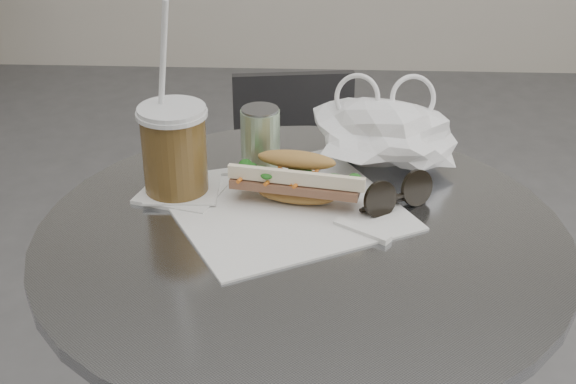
{
  "coord_description": "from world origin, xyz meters",
  "views": [
    {
      "loc": [
        0.03,
        -0.78,
        1.32
      ],
      "look_at": [
        -0.02,
        0.23,
        0.79
      ],
      "focal_mm": 50.0,
      "sensor_mm": 36.0,
      "label": 1
    }
  ],
  "objects_px": {
    "sunglasses": "(397,196)",
    "drink_can": "(260,143)",
    "chair_far": "(298,242)",
    "cafe_table": "(300,381)",
    "iced_coffee": "(174,150)",
    "banh_mi": "(296,179)"
  },
  "relations": [
    {
      "from": "cafe_table",
      "to": "chair_far",
      "type": "relative_size",
      "value": 1.1
    },
    {
      "from": "banh_mi",
      "to": "cafe_table",
      "type": "bearing_deg",
      "value": -71.85
    },
    {
      "from": "chair_far",
      "to": "banh_mi",
      "type": "xyz_separation_m",
      "value": [
        0.01,
        -0.58,
        0.47
      ]
    },
    {
      "from": "banh_mi",
      "to": "drink_can",
      "type": "height_order",
      "value": "drink_can"
    },
    {
      "from": "sunglasses",
      "to": "chair_far",
      "type": "bearing_deg",
      "value": 71.2
    },
    {
      "from": "sunglasses",
      "to": "drink_can",
      "type": "relative_size",
      "value": 0.98
    },
    {
      "from": "sunglasses",
      "to": "drink_can",
      "type": "xyz_separation_m",
      "value": [
        -0.21,
        0.1,
        0.04
      ]
    },
    {
      "from": "cafe_table",
      "to": "drink_can",
      "type": "bearing_deg",
      "value": 112.67
    },
    {
      "from": "drink_can",
      "to": "cafe_table",
      "type": "bearing_deg",
      "value": -67.33
    },
    {
      "from": "drink_can",
      "to": "sunglasses",
      "type": "bearing_deg",
      "value": -24.62
    },
    {
      "from": "iced_coffee",
      "to": "drink_can",
      "type": "bearing_deg",
      "value": 27.07
    },
    {
      "from": "chair_far",
      "to": "sunglasses",
      "type": "height_order",
      "value": "sunglasses"
    },
    {
      "from": "banh_mi",
      "to": "drink_can",
      "type": "relative_size",
      "value": 2.12
    },
    {
      "from": "cafe_table",
      "to": "banh_mi",
      "type": "xyz_separation_m",
      "value": [
        -0.01,
        0.09,
        0.32
      ]
    },
    {
      "from": "cafe_table",
      "to": "chair_far",
      "type": "height_order",
      "value": "cafe_table"
    },
    {
      "from": "drink_can",
      "to": "chair_far",
      "type": "bearing_deg",
      "value": 84.83
    },
    {
      "from": "chair_far",
      "to": "sunglasses",
      "type": "relative_size",
      "value": 5.99
    },
    {
      "from": "cafe_table",
      "to": "chair_far",
      "type": "bearing_deg",
      "value": 92.23
    },
    {
      "from": "iced_coffee",
      "to": "sunglasses",
      "type": "bearing_deg",
      "value": -5.55
    },
    {
      "from": "iced_coffee",
      "to": "drink_can",
      "type": "xyz_separation_m",
      "value": [
        0.12,
        0.06,
        -0.02
      ]
    },
    {
      "from": "cafe_table",
      "to": "drink_can",
      "type": "xyz_separation_m",
      "value": [
        -0.07,
        0.17,
        0.33
      ]
    },
    {
      "from": "iced_coffee",
      "to": "banh_mi",
      "type": "bearing_deg",
      "value": -6.43
    }
  ]
}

